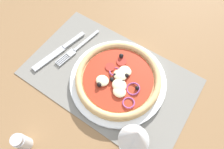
% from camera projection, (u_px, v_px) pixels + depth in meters
% --- Properties ---
extents(ground_plane, '(1.90, 1.40, 0.02)m').
position_uv_depth(ground_plane, '(110.00, 79.00, 0.61)').
color(ground_plane, olive).
extents(placemat, '(0.49, 0.30, 0.00)m').
position_uv_depth(placemat, '(109.00, 77.00, 0.59)').
color(placemat, slate).
rests_on(placemat, ground_plane).
extents(plate, '(0.28, 0.28, 0.01)m').
position_uv_depth(plate, '(119.00, 79.00, 0.58)').
color(plate, white).
rests_on(plate, placemat).
extents(pizza, '(0.25, 0.25, 0.03)m').
position_uv_depth(pizza, '(119.00, 77.00, 0.57)').
color(pizza, tan).
rests_on(pizza, plate).
extents(fork, '(0.04, 0.18, 0.00)m').
position_uv_depth(fork, '(76.00, 49.00, 0.63)').
color(fork, '#B2B5BA').
rests_on(fork, placemat).
extents(knife, '(0.06, 0.20, 0.01)m').
position_uv_depth(knife, '(59.00, 51.00, 0.63)').
color(knife, '#B2B5BA').
rests_on(knife, placemat).
extents(wine_glass, '(0.07, 0.07, 0.15)m').
position_uv_depth(wine_glass, '(135.00, 137.00, 0.41)').
color(wine_glass, silver).
rests_on(wine_glass, ground_plane).
extents(pepper_shaker, '(0.03, 0.03, 0.07)m').
position_uv_depth(pepper_shaker, '(22.00, 142.00, 0.48)').
color(pepper_shaker, silver).
rests_on(pepper_shaker, ground_plane).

